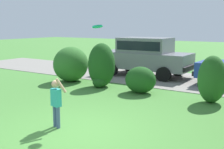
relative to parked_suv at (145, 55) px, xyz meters
name	(u,v)px	position (x,y,z in m)	size (l,w,h in m)	color
ground_plane	(79,132)	(2.35, -7.90, -1.08)	(80.00, 80.00, 0.00)	#478438
driveway_strip	(189,81)	(2.35, -0.20, -1.07)	(28.00, 4.40, 0.02)	gray
shrub_near_tree	(71,65)	(-2.13, -3.11, -0.35)	(1.46, 1.71, 1.58)	#33702B
shrub_centre_left	(101,66)	(-0.29, -3.29, -0.21)	(1.08, 1.19, 1.81)	#1E511C
shrub_centre	(140,81)	(1.57, -3.36, -0.61)	(1.19, 1.10, 1.00)	#1E511C
shrub_centre_right	(212,79)	(4.22, -3.36, -0.29)	(0.93, 0.95, 1.57)	#286023
parked_suv	(145,55)	(0.00, 0.00, 0.00)	(4.75, 2.20, 1.92)	gray
child_thrower	(56,100)	(1.68, -7.95, -0.36)	(0.47, 0.23, 1.29)	#4C608C
frisbee	(97,26)	(2.11, -6.79, 1.43)	(0.29, 0.28, 0.12)	#1EB7B2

